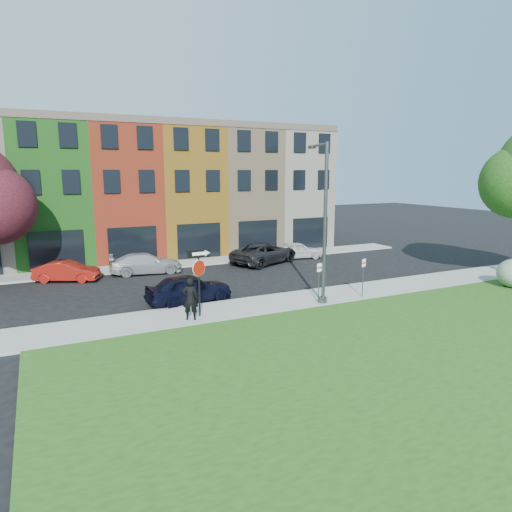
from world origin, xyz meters
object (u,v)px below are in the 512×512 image
stop_sign (199,269)px  man (190,299)px  street_lamp (323,224)px  sedan_near (189,288)px

stop_sign → man: (-0.53, -0.29, -1.25)m
stop_sign → street_lamp: street_lamp is taller
stop_sign → sedan_near: (0.34, 2.73, -1.57)m
sedan_near → street_lamp: 7.61m
sedan_near → man: bearing=158.1°
stop_sign → sedan_near: stop_sign is taller
street_lamp → man: bearing=-168.4°
sedan_near → street_lamp: street_lamp is taller
man → street_lamp: 7.56m
stop_sign → man: size_ratio=1.62×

